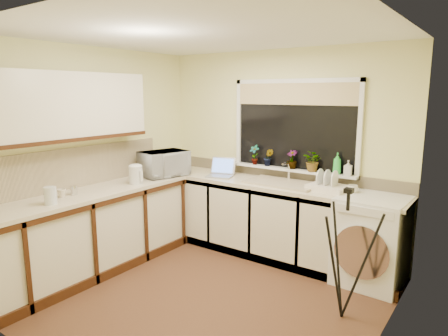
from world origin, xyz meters
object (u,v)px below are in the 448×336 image
tripod (345,254)px  cup_back (353,189)px  soap_bottle_clear (348,168)px  soap_bottle_green (337,163)px  steel_jar (74,190)px  laptop (221,171)px  glass_jug (50,196)px  plant_c (292,159)px  plant_b (268,157)px  dish_rack (329,188)px  microwave (164,164)px  washing_machine (371,240)px  plant_d (313,161)px  plant_a (254,155)px  kettle (136,175)px  cup_left (62,193)px

tripod → cup_back: bearing=91.4°
soap_bottle_clear → soap_bottle_green: bearing=175.8°
soap_bottle_green → steel_jar: bearing=-137.6°
laptop → glass_jug: bearing=-122.6°
plant_c → cup_back: 0.84m
plant_b → dish_rack: bearing=-13.7°
microwave → plant_b: plant_b is taller
dish_rack → plant_c: bearing=166.9°
washing_machine → dish_rack: bearing=177.7°
washing_machine → cup_back: cup_back is taller
dish_rack → glass_jug: bearing=-125.9°
laptop → microwave: size_ratio=0.69×
washing_machine → soap_bottle_green: size_ratio=3.83×
tripod → glass_jug: 2.74m
tripod → plant_d: size_ratio=4.77×
tripod → cup_back: 0.98m
plant_a → plant_c: size_ratio=1.12×
kettle → plant_a: plant_a is taller
plant_c → laptop: bearing=-164.2°
washing_machine → cup_back: (-0.24, 0.07, 0.49)m
steel_jar → cup_left: bearing=-99.6°
plant_b → soap_bottle_clear: plant_b is taller
soap_bottle_green → soap_bottle_clear: soap_bottle_green is taller
laptop → cup_left: bearing=-128.7°
steel_jar → microwave: microwave is taller
dish_rack → soap_bottle_clear: soap_bottle_clear is taller
glass_jug → cup_back: bearing=43.4°
washing_machine → laptop: 1.96m
plant_c → plant_d: plant_d is taller
tripod → plant_b: (-1.35, 1.06, 0.57)m
dish_rack → soap_bottle_green: 0.32m
plant_c → tripod: bearing=-45.6°
steel_jar → soap_bottle_green: (2.09, 1.91, 0.22)m
cup_left → cup_back: bearing=38.4°
laptop → plant_a: plant_a is taller
tripod → cup_left: (-2.59, -0.98, 0.36)m
laptop → washing_machine: bearing=-17.3°
plant_b → washing_machine: bearing=-10.3°
washing_machine → tripod: tripod is taller
washing_machine → cup_left: size_ratio=10.27×
glass_jug → soap_bottle_clear: size_ratio=1.01×
plant_d → soap_bottle_green: (0.27, 0.02, -0.00)m
washing_machine → soap_bottle_clear: bearing=148.5°
tripod → plant_b: size_ratio=5.49×
dish_rack → glass_jug: (-1.95, -2.04, 0.05)m
washing_machine → dish_rack: dish_rack is taller
dish_rack → cup_left: 2.79m
microwave → plant_d: size_ratio=2.34×
kettle → soap_bottle_clear: soap_bottle_clear is taller
glass_jug → plant_c: size_ratio=0.76×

